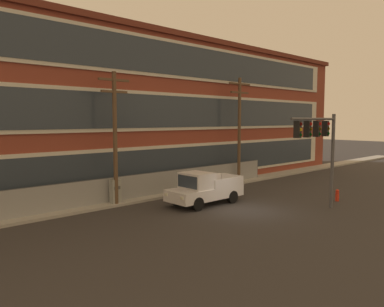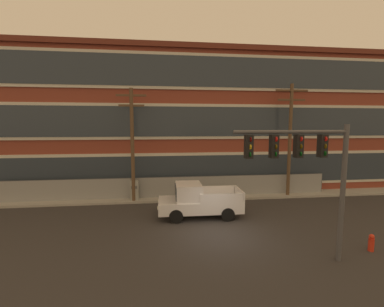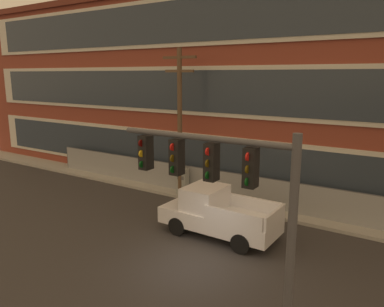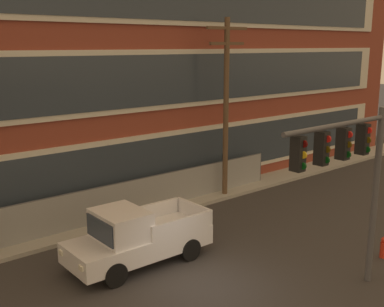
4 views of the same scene
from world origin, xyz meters
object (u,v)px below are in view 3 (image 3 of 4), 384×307
pickup_truck_white (216,214)px  electrical_cabinet (183,183)px  utility_pole_near_corner (180,118)px  traffic_signal_mast (226,190)px

pickup_truck_white → electrical_cabinet: bearing=139.8°
pickup_truck_white → utility_pole_near_corner: (-4.23, 3.37, 3.52)m
electrical_cabinet → pickup_truck_white: bearing=-40.2°
traffic_signal_mast → utility_pole_near_corner: size_ratio=0.69×
utility_pole_near_corner → electrical_cabinet: (0.05, 0.16, -3.67)m
utility_pole_near_corner → electrical_cabinet: size_ratio=5.02×
pickup_truck_white → utility_pole_near_corner: utility_pole_near_corner is taller
utility_pole_near_corner → electrical_cabinet: utility_pole_near_corner is taller
traffic_signal_mast → pickup_truck_white: size_ratio=1.10×
electrical_cabinet → utility_pole_near_corner: bearing=-108.4°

